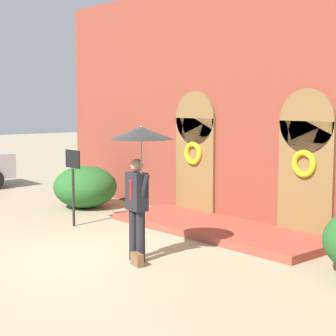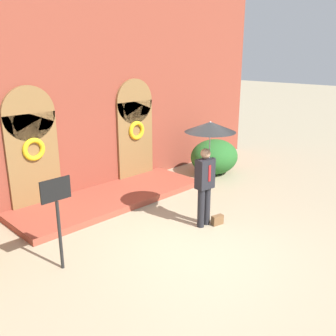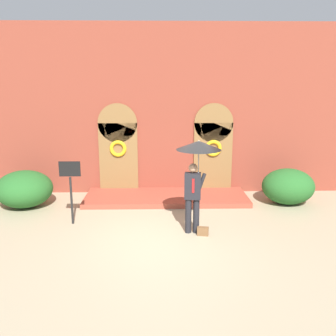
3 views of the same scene
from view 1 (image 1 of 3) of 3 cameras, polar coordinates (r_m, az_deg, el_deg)
ground_plane at (r=10.25m, az=-6.98°, el=-9.00°), size 80.00×80.00×0.00m
building_facade at (r=12.68m, az=8.65°, el=6.17°), size 14.00×2.30×5.60m
person_with_umbrella at (r=9.57m, az=-2.86°, el=1.58°), size 1.10×1.10×2.36m
handbag at (r=9.65m, az=-3.16°, el=-9.27°), size 0.30×0.17×0.22m
sign_post at (r=12.71m, az=-9.63°, el=-0.69°), size 0.56×0.06×1.72m
shrub_left at (r=15.04m, az=-8.41°, el=-1.90°), size 1.70×1.66×1.11m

